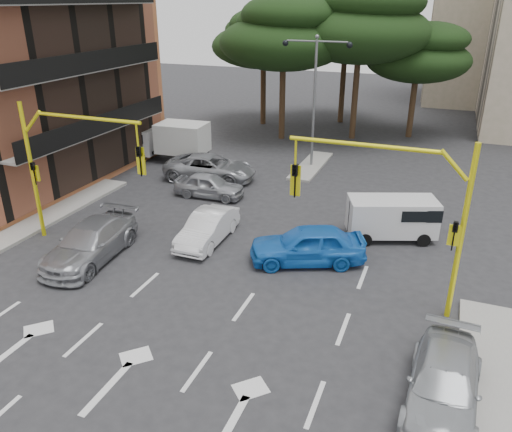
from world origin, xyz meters
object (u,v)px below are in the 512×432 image
(signal_mast_right, at_px, (406,202))
(car_blue_compact, at_px, (307,245))
(street_lamp_center, at_px, (315,79))
(car_silver_wagon, at_px, (90,242))
(car_silver_cross_a, at_px, (210,168))
(box_truck_a, at_px, (170,142))
(signal_mast_left, at_px, (63,157))
(car_silver_parked, at_px, (444,384))
(car_silver_cross_b, at_px, (209,185))
(van_white, at_px, (391,218))
(car_white_hatch, at_px, (208,228))

(signal_mast_right, relative_size, car_blue_compact, 1.31)
(street_lamp_center, height_order, car_silver_wagon, street_lamp_center)
(street_lamp_center, xyz_separation_m, car_silver_cross_a, (-4.88, -4.50, -4.69))
(signal_mast_right, bearing_deg, box_truck_a, 142.77)
(signal_mast_left, bearing_deg, car_blue_compact, 10.79)
(signal_mast_left, height_order, car_silver_wagon, signal_mast_left)
(car_silver_wagon, height_order, car_silver_parked, car_silver_wagon)
(car_silver_cross_b, height_order, box_truck_a, box_truck_a)
(car_blue_compact, bearing_deg, car_silver_wagon, -93.69)
(car_blue_compact, bearing_deg, car_silver_cross_a, -156.41)
(street_lamp_center, xyz_separation_m, box_truck_a, (-9.00, -2.00, -4.16))
(car_silver_cross_b, relative_size, van_white, 1.00)
(car_silver_cross_b, distance_m, car_silver_parked, 16.66)
(signal_mast_right, height_order, car_silver_wagon, signal_mast_right)
(car_silver_cross_a, height_order, van_white, van_white)
(car_silver_wagon, bearing_deg, signal_mast_left, 144.14)
(signal_mast_left, distance_m, box_truck_a, 12.49)
(box_truck_a, bearing_deg, car_blue_compact, -133.28)
(car_blue_compact, distance_m, van_white, 4.50)
(signal_mast_left, xyz_separation_m, car_white_hatch, (5.41, 2.11, -3.22))
(signal_mast_right, distance_m, box_truck_a, 20.02)
(car_silver_wagon, height_order, car_silver_cross_b, car_silver_wagon)
(car_white_hatch, distance_m, car_silver_cross_b, 5.42)
(car_silver_cross_a, bearing_deg, car_silver_cross_b, -161.16)
(street_lamp_center, height_order, van_white, street_lamp_center)
(car_silver_parked, height_order, box_truck_a, box_truck_a)
(car_silver_parked, relative_size, box_truck_a, 0.86)
(box_truck_a, bearing_deg, car_white_hatch, -145.99)
(signal_mast_left, relative_size, car_silver_parked, 1.35)
(signal_mast_left, bearing_deg, van_white, 22.85)
(car_silver_cross_a, height_order, box_truck_a, box_truck_a)
(car_silver_wagon, distance_m, car_silver_parked, 14.10)
(signal_mast_right, distance_m, car_silver_parked, 5.62)
(car_silver_cross_b, xyz_separation_m, car_silver_parked, (12.29, -11.25, 0.00))
(signal_mast_left, distance_m, car_blue_compact, 10.60)
(signal_mast_left, relative_size, street_lamp_center, 0.77)
(car_blue_compact, height_order, car_silver_cross_b, car_blue_compact)
(car_silver_cross_b, xyz_separation_m, box_truck_a, (-5.28, 5.00, 0.62))
(box_truck_a, bearing_deg, signal_mast_left, -173.16)
(signal_mast_right, bearing_deg, car_white_hatch, 165.55)
(car_silver_cross_b, xyz_separation_m, van_white, (9.71, -1.62, 0.30))
(car_white_hatch, relative_size, car_silver_wagon, 0.79)
(car_silver_cross_b, bearing_deg, signal_mast_left, 154.25)
(car_silver_wagon, bearing_deg, car_white_hatch, 35.05)
(car_blue_compact, distance_m, car_silver_cross_a, 11.07)
(car_silver_cross_b, bearing_deg, car_blue_compact, -128.62)
(signal_mast_right, distance_m, car_silver_cross_a, 15.39)
(car_blue_compact, bearing_deg, box_truck_a, -152.72)
(car_silver_wagon, bearing_deg, car_blue_compact, 14.58)
(car_white_hatch, bearing_deg, signal_mast_left, -159.31)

